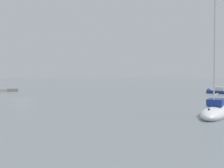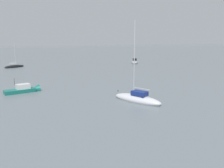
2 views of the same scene
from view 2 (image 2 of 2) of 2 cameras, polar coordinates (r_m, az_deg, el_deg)
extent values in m
ellipsoid|color=silver|center=(35.90, 6.07, -3.71)|extent=(8.21, 6.27, 1.40)
cube|color=navy|center=(35.43, 6.64, -2.21)|extent=(2.69, 2.39, 0.64)
cylinder|color=silver|center=(35.24, 5.40, 6.25)|extent=(0.14, 0.14, 10.97)
cylinder|color=silver|center=(35.07, 7.17, -1.14)|extent=(2.50, 1.58, 0.11)
sphere|color=black|center=(37.96, 1.45, -1.66)|extent=(0.19, 0.19, 0.19)
ellipsoid|color=#ADB2B7|center=(91.46, 5.45, 5.27)|extent=(9.02, 5.53, 1.49)
cube|color=black|center=(90.93, 5.47, 5.93)|extent=(2.82, 2.29, 0.68)
cylinder|color=silver|center=(91.74, 5.52, 9.41)|extent=(0.15, 0.15, 11.67)
cylinder|color=silver|center=(90.47, 5.48, 6.40)|extent=(2.88, 1.23, 0.11)
sphere|color=black|center=(95.38, 5.42, 6.00)|extent=(0.20, 0.20, 0.20)
ellipsoid|color=black|center=(83.23, -22.45, 3.88)|extent=(5.55, 6.55, 1.15)
cube|color=silver|center=(82.97, -22.69, 4.42)|extent=(2.05, 2.20, 0.53)
cylinder|color=silver|center=(83.16, -22.34, 6.74)|extent=(0.12, 0.12, 7.09)
cylinder|color=silver|center=(82.76, -22.90, 4.81)|extent=(1.47, 1.94, 0.09)
sphere|color=black|center=(84.80, -20.70, 4.54)|extent=(0.15, 0.15, 0.15)
cube|color=#197266|center=(44.27, -21.32, -1.70)|extent=(3.37, 5.40, 0.85)
cone|color=#197266|center=(44.93, -18.20, -1.32)|extent=(2.26, 2.25, 1.78)
cube|color=white|center=(44.25, -20.64, -0.54)|extent=(2.05, 2.56, 0.85)
cube|color=#283847|center=(44.40, -19.89, -0.40)|extent=(1.30, 0.52, 0.59)
cylinder|color=black|center=(43.75, -22.46, 0.56)|extent=(0.05, 0.05, 1.18)
camera|label=1|loc=(56.77, -22.93, 4.87)|focal=49.39mm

